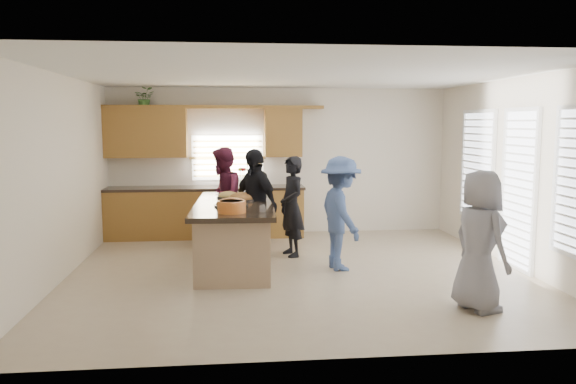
{
  "coord_description": "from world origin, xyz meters",
  "views": [
    {
      "loc": [
        -0.95,
        -7.82,
        2.14
      ],
      "look_at": [
        -0.13,
        0.14,
        1.15
      ],
      "focal_mm": 35.0,
      "sensor_mm": 36.0,
      "label": 1
    }
  ],
  "objects": [
    {
      "name": "potted_plant",
      "position": [
        -2.5,
        2.82,
        2.59
      ],
      "size": [
        0.36,
        0.31,
        0.38
      ],
      "primitive_type": "imported",
      "rotation": [
        0.0,
        0.0,
        0.04
      ],
      "color": "#437830",
      "rests_on": "back_cabinetry"
    },
    {
      "name": "plate_stack",
      "position": [
        -0.99,
        1.34,
        0.98
      ],
      "size": [
        0.24,
        0.24,
        0.05
      ],
      "primitive_type": "cylinder",
      "color": "#B990D1",
      "rests_on": "island"
    },
    {
      "name": "salad_bowl",
      "position": [
        -0.94,
        -0.41,
        1.04
      ],
      "size": [
        0.38,
        0.38,
        0.16
      ],
      "color": "orange",
      "rests_on": "island"
    },
    {
      "name": "woman_left_back",
      "position": [
        0.02,
        1.03,
        0.8
      ],
      "size": [
        0.54,
        0.67,
        1.61
      ],
      "primitive_type": "imported",
      "rotation": [
        0.0,
        0.0,
        -1.28
      ],
      "color": "black",
      "rests_on": "ground"
    },
    {
      "name": "woman_right_back",
      "position": [
        0.64,
        0.12,
        0.83
      ],
      "size": [
        0.79,
        1.16,
        1.66
      ],
      "primitive_type": "imported",
      "rotation": [
        0.0,
        0.0,
        1.74
      ],
      "color": "#3C5384",
      "rests_on": "ground"
    },
    {
      "name": "platter_back",
      "position": [
        -0.99,
        1.11,
        0.98
      ],
      "size": [
        0.36,
        0.36,
        0.15
      ],
      "color": "black",
      "rests_on": "island"
    },
    {
      "name": "platter_front",
      "position": [
        -0.95,
        0.16,
        0.98
      ],
      "size": [
        0.48,
        0.48,
        0.2
      ],
      "color": "black",
      "rests_on": "island"
    },
    {
      "name": "floor",
      "position": [
        0.0,
        0.0,
        0.0
      ],
      "size": [
        6.5,
        6.5,
        0.0
      ],
      "primitive_type": "plane",
      "color": "tan",
      "rests_on": "ground"
    },
    {
      "name": "clear_cup",
      "position": [
        -0.53,
        -0.43,
        1.0
      ],
      "size": [
        0.08,
        0.08,
        0.1
      ],
      "primitive_type": "cylinder",
      "color": "white",
      "rests_on": "island"
    },
    {
      "name": "room_shell",
      "position": [
        0.0,
        0.0,
        1.9
      ],
      "size": [
        6.52,
        6.02,
        2.81
      ],
      "color": "silver",
      "rests_on": "ground"
    },
    {
      "name": "platter_mid",
      "position": [
        -0.77,
        0.81,
        0.98
      ],
      "size": [
        0.46,
        0.46,
        0.19
      ],
      "color": "black",
      "rests_on": "island"
    },
    {
      "name": "woman_left_front",
      "position": [
        -0.58,
        0.82,
        0.87
      ],
      "size": [
        0.92,
        1.09,
        1.75
      ],
      "primitive_type": "imported",
      "rotation": [
        0.0,
        0.0,
        -0.98
      ],
      "color": "black",
      "rests_on": "ground"
    },
    {
      "name": "right_wall_glazing",
      "position": [
        3.22,
        -0.13,
        1.34
      ],
      "size": [
        0.06,
        4.0,
        2.25
      ],
      "color": "white",
      "rests_on": "ground"
    },
    {
      "name": "island",
      "position": [
        -0.9,
        0.51,
        0.45
      ],
      "size": [
        1.25,
        2.74,
        0.95
      ],
      "rotation": [
        0.0,
        0.0,
        -0.04
      ],
      "color": "tan",
      "rests_on": "ground"
    },
    {
      "name": "back_cabinetry",
      "position": [
        -1.47,
        2.73,
        0.91
      ],
      "size": [
        4.08,
        0.66,
        2.46
      ],
      "color": "olive",
      "rests_on": "ground"
    },
    {
      "name": "woman_left_mid",
      "position": [
        -1.09,
        1.86,
        0.86
      ],
      "size": [
        0.77,
        0.92,
        1.72
      ],
      "primitive_type": "imported",
      "rotation": [
        0.0,
        0.0,
        -1.72
      ],
      "color": "#591A31",
      "rests_on": "ground"
    },
    {
      "name": "woman_right_front",
      "position": [
        1.86,
        -1.83,
        0.81
      ],
      "size": [
        0.7,
        0.9,
        1.62
      ],
      "primitive_type": "imported",
      "rotation": [
        0.0,
        0.0,
        1.83
      ],
      "color": "gray",
      "rests_on": "ground"
    },
    {
      "name": "flower_vase",
      "position": [
        -0.75,
        1.7,
        1.19
      ],
      "size": [
        0.14,
        0.14,
        0.43
      ],
      "color": "silver",
      "rests_on": "island"
    }
  ]
}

